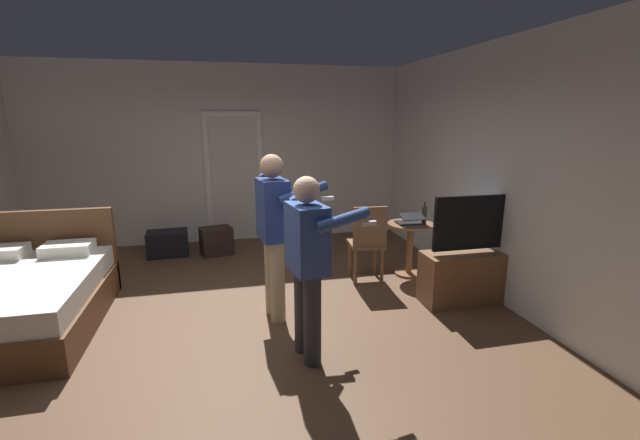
{
  "coord_description": "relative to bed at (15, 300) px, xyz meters",
  "views": [
    {
      "loc": [
        -0.01,
        -3.96,
        2.05
      ],
      "look_at": [
        0.96,
        0.19,
        1.01
      ],
      "focal_mm": 23.83,
      "sensor_mm": 36.0,
      "label": 1
    }
  ],
  "objects": [
    {
      "name": "suitcase_dark",
      "position": [
        1.19,
        2.08,
        -0.12
      ],
      "size": [
        0.61,
        0.43,
        0.37
      ],
      "primitive_type": "cube",
      "rotation": [
        0.0,
        0.0,
        0.06
      ],
      "color": "black",
      "rests_on": "ground_plane"
    },
    {
      "name": "laptop",
      "position": [
        4.37,
        0.46,
        0.45
      ],
      "size": [
        0.33,
        0.34,
        0.16
      ],
      "color": "black",
      "rests_on": "side_table"
    },
    {
      "name": "tv_flatscreen",
      "position": [
        4.74,
        -0.42,
        0.06
      ],
      "size": [
        1.15,
        0.4,
        1.23
      ],
      "color": "brown",
      "rests_on": "ground_plane"
    },
    {
      "name": "wall_right",
      "position": [
        5.1,
        -0.47,
        1.13
      ],
      "size": [
        0.12,
        6.61,
        2.88
      ],
      "primitive_type": "cube",
      "color": "beige",
      "rests_on": "ground_plane"
    },
    {
      "name": "wall_back",
      "position": [
        2.05,
        2.78,
        1.13
      ],
      "size": [
        6.22,
        0.12,
        2.88
      ],
      "primitive_type": "cube",
      "color": "beige",
      "rests_on": "ground_plane"
    },
    {
      "name": "side_table",
      "position": [
        4.4,
        0.5,
        0.17
      ],
      "size": [
        0.61,
        0.61,
        0.7
      ],
      "color": "brown",
      "rests_on": "ground_plane"
    },
    {
      "name": "person_striped_shirt",
      "position": [
        2.53,
        -0.32,
        0.68
      ],
      "size": [
        0.73,
        0.57,
        1.7
      ],
      "color": "tan",
      "rests_on": "ground_plane"
    },
    {
      "name": "person_blue_shirt",
      "position": [
        2.7,
        -1.15,
        0.61
      ],
      "size": [
        0.69,
        0.59,
        1.59
      ],
      "color": "#333338",
      "rests_on": "ground_plane"
    },
    {
      "name": "bed",
      "position": [
        0.0,
        0.0,
        0.0
      ],
      "size": [
        1.52,
        1.92,
        1.02
      ],
      "color": "brown",
      "rests_on": "ground_plane"
    },
    {
      "name": "bottle_on_table",
      "position": [
        4.54,
        0.42,
        0.52
      ],
      "size": [
        0.06,
        0.06,
        0.29
      ],
      "color": "#3A291A",
      "rests_on": "side_table"
    },
    {
      "name": "doorway_frame",
      "position": [
        2.24,
        2.7,
        0.92
      ],
      "size": [
        0.93,
        0.08,
        2.13
      ],
      "color": "white",
      "rests_on": "ground_plane"
    },
    {
      "name": "suitcase_small",
      "position": [
        1.91,
        1.97,
        -0.1
      ],
      "size": [
        0.52,
        0.44,
        0.42
      ],
      "primitive_type": "cube",
      "rotation": [
        0.0,
        0.0,
        0.25
      ],
      "color": "black",
      "rests_on": "ground_plane"
    },
    {
      "name": "wooden_chair",
      "position": [
        3.78,
        0.41,
        0.24
      ],
      "size": [
        0.45,
        0.45,
        0.99
      ],
      "color": "brown",
      "rests_on": "ground_plane"
    },
    {
      "name": "ground_plane",
      "position": [
        2.05,
        -0.47,
        -0.3
      ],
      "size": [
        7.0,
        7.0,
        0.0
      ],
      "primitive_type": "plane",
      "color": "brown"
    }
  ]
}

